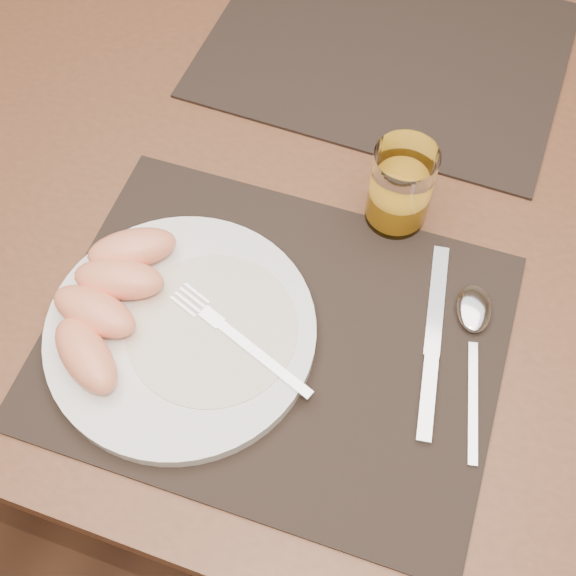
# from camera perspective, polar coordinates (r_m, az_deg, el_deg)

# --- Properties ---
(ground) EXTENTS (5.00, 5.00, 0.00)m
(ground) POSITION_cam_1_polar(r_m,az_deg,el_deg) (1.50, 2.21, -9.45)
(ground) COLOR #54301D
(ground) RESTS_ON ground
(table) EXTENTS (1.40, 0.90, 0.75)m
(table) POSITION_cam_1_polar(r_m,az_deg,el_deg) (0.91, 3.62, 5.47)
(table) COLOR brown
(table) RESTS_ON ground
(placemat_near) EXTENTS (0.45, 0.36, 0.00)m
(placemat_near) POSITION_cam_1_polar(r_m,az_deg,el_deg) (0.73, -1.07, -4.02)
(placemat_near) COLOR black
(placemat_near) RESTS_ON table
(placemat_far) EXTENTS (0.46, 0.36, 0.00)m
(placemat_far) POSITION_cam_1_polar(r_m,az_deg,el_deg) (0.99, 7.75, 18.20)
(placemat_far) COLOR black
(placemat_far) RESTS_ON table
(plate) EXTENTS (0.27, 0.27, 0.02)m
(plate) POSITION_cam_1_polar(r_m,az_deg,el_deg) (0.73, -8.44, -3.41)
(plate) COLOR white
(plate) RESTS_ON placemat_near
(plate_dressing) EXTENTS (0.17, 0.17, 0.00)m
(plate_dressing) POSITION_cam_1_polar(r_m,az_deg,el_deg) (0.72, -6.03, -3.14)
(plate_dressing) COLOR white
(plate_dressing) RESTS_ON plate
(fork) EXTENTS (0.17, 0.08, 0.00)m
(fork) POSITION_cam_1_polar(r_m,az_deg,el_deg) (0.71, -4.63, -3.47)
(fork) COLOR silver
(fork) RESTS_ON plate
(knife) EXTENTS (0.05, 0.22, 0.01)m
(knife) POSITION_cam_1_polar(r_m,az_deg,el_deg) (0.73, 11.26, -5.21)
(knife) COLOR silver
(knife) RESTS_ON placemat_near
(spoon) EXTENTS (0.06, 0.19, 0.01)m
(spoon) POSITION_cam_1_polar(r_m,az_deg,el_deg) (0.75, 14.46, -2.58)
(spoon) COLOR silver
(spoon) RESTS_ON placemat_near
(juice_glass) EXTENTS (0.07, 0.07, 0.10)m
(juice_glass) POSITION_cam_1_polar(r_m,az_deg,el_deg) (0.78, 8.84, 7.65)
(juice_glass) COLOR white
(juice_glass) RESTS_ON placemat_near
(grapefruit_wedges) EXTENTS (0.11, 0.21, 0.04)m
(grapefruit_wedges) POSITION_cam_1_polar(r_m,az_deg,el_deg) (0.73, -14.01, -0.73)
(grapefruit_wedges) COLOR #FA9366
(grapefruit_wedges) RESTS_ON plate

